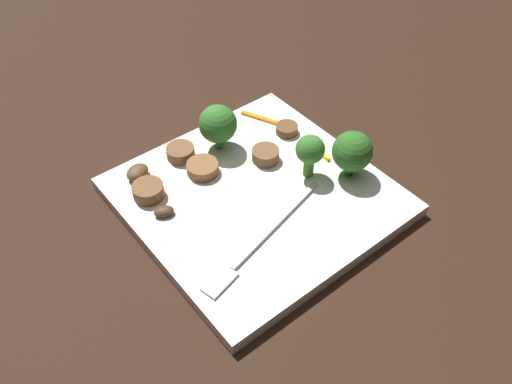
{
  "coord_description": "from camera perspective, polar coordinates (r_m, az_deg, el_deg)",
  "views": [
    {
      "loc": [
        0.25,
        0.31,
        0.43
      ],
      "look_at": [
        0.0,
        0.0,
        0.01
      ],
      "focal_mm": 37.83,
      "sensor_mm": 36.0,
      "label": 1
    }
  ],
  "objects": [
    {
      "name": "fork",
      "position": [
        0.53,
        0.22,
        -5.34
      ],
      "size": [
        0.18,
        0.05,
        0.0
      ],
      "rotation": [
        0.0,
        0.0,
        0.24
      ],
      "color": "silver",
      "rests_on": "plate"
    },
    {
      "name": "broccoli_floret_0",
      "position": [
        0.61,
        -4.06,
        7.17
      ],
      "size": [
        0.04,
        0.04,
        0.06
      ],
      "color": "#408630",
      "rests_on": "plate"
    },
    {
      "name": "pepper_strip_1",
      "position": [
        0.67,
        0.74,
        7.75
      ],
      "size": [
        0.03,
        0.06,
        0.0
      ],
      "primitive_type": "cube",
      "rotation": [
        0.0,
        0.0,
        5.14
      ],
      "color": "orange",
      "rests_on": "plate"
    },
    {
      "name": "sausage_slice_3",
      "position": [
        0.65,
        3.27,
        6.66
      ],
      "size": [
        0.04,
        0.04,
        0.01
      ],
      "primitive_type": "cylinder",
      "rotation": [
        0.0,
        0.0,
        0.69
      ],
      "color": "brown",
      "rests_on": "plate"
    },
    {
      "name": "pepper_strip_2",
      "position": [
        0.63,
        6.33,
        4.53
      ],
      "size": [
        0.01,
        0.05,
        0.0
      ],
      "primitive_type": "cube",
      "rotation": [
        0.0,
        0.0,
        1.54
      ],
      "color": "yellow",
      "rests_on": "plate"
    },
    {
      "name": "plate",
      "position": [
        0.58,
        0.0,
        -0.51
      ],
      "size": [
        0.26,
        0.26,
        0.01
      ],
      "primitive_type": "cube",
      "color": "white",
      "rests_on": "ground_plane"
    },
    {
      "name": "broccoli_floret_1",
      "position": [
        0.58,
        5.73,
        4.34
      ],
      "size": [
        0.03,
        0.03,
        0.05
      ],
      "color": "#408630",
      "rests_on": "plate"
    },
    {
      "name": "sausage_slice_1",
      "position": [
        0.58,
        -11.33,
        0.13
      ],
      "size": [
        0.05,
        0.05,
        0.01
      ],
      "primitive_type": "cylinder",
      "rotation": [
        0.0,
        0.0,
        0.54
      ],
      "color": "brown",
      "rests_on": "plate"
    },
    {
      "name": "sausage_slice_2",
      "position": [
        0.6,
        -5.68,
        2.54
      ],
      "size": [
        0.04,
        0.04,
        0.01
      ],
      "primitive_type": "cylinder",
      "rotation": [
        0.0,
        0.0,
        3.1
      ],
      "color": "brown",
      "rests_on": "plate"
    },
    {
      "name": "sausage_slice_0",
      "position": [
        0.61,
        1.01,
        3.94
      ],
      "size": [
        0.04,
        0.04,
        0.01
      ],
      "primitive_type": "cylinder",
      "rotation": [
        0.0,
        0.0,
        0.94
      ],
      "color": "brown",
      "rests_on": "plate"
    },
    {
      "name": "mushroom_2",
      "position": [
        0.56,
        -9.71,
        -2.04
      ],
      "size": [
        0.02,
        0.02,
        0.01
      ],
      "primitive_type": "ellipsoid",
      "rotation": [
        0.0,
        0.0,
        2.74
      ],
      "color": "#4C331E",
      "rests_on": "plate"
    },
    {
      "name": "broccoli_floret_2",
      "position": [
        0.58,
        10.15,
        4.23
      ],
      "size": [
        0.04,
        0.04,
        0.05
      ],
      "color": "#347525",
      "rests_on": "plate"
    },
    {
      "name": "mushroom_0",
      "position": [
        0.6,
        -12.42,
        2.05
      ],
      "size": [
        0.03,
        0.03,
        0.01
      ],
      "primitive_type": "ellipsoid",
      "rotation": [
        0.0,
        0.0,
        3.51
      ],
      "color": "brown",
      "rests_on": "plate"
    },
    {
      "name": "sausage_slice_4",
      "position": [
        0.62,
        -7.99,
        4.18
      ],
      "size": [
        0.03,
        0.03,
        0.01
      ],
      "primitive_type": "cylinder",
      "rotation": [
        0.0,
        0.0,
        1.51
      ],
      "color": "brown",
      "rests_on": "plate"
    },
    {
      "name": "ground_plane",
      "position": [
        0.59,
        0.0,
        -1.0
      ],
      "size": [
        1.4,
        1.4,
        0.0
      ],
      "primitive_type": "plane",
      "color": "black"
    }
  ]
}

